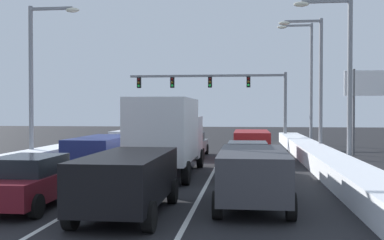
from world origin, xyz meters
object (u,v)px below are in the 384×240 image
at_px(box_truck_center_lane_second, 168,132).
at_px(suv_white_left_lane_third, 136,141).
at_px(suv_red_right_lane_third, 252,142).
at_px(roadside_sign_right, 370,92).
at_px(sedan_gray_center_lane_third, 190,144).
at_px(suv_navy_left_lane_second, 101,151).
at_px(street_lamp_right_near, 342,68).
at_px(sedan_tan_right_lane_second, 247,159).
at_px(street_lamp_right_mid, 315,75).
at_px(suv_black_center_lane_nearest, 128,178).
at_px(sedan_maroon_left_lane_nearest, 31,181).
at_px(street_lamp_right_far, 307,75).
at_px(street_lamp_left_mid, 38,71).
at_px(traffic_light_gantry, 225,88).
at_px(suv_charcoal_right_lane_nearest, 253,172).

height_order(box_truck_center_lane_second, suv_white_left_lane_third, box_truck_center_lane_second).
relative_size(suv_red_right_lane_third, roadside_sign_right, 0.89).
xyz_separation_m(sedan_gray_center_lane_third, suv_navy_left_lane_second, (-3.02, -8.14, 0.25)).
bearing_deg(sedan_gray_center_lane_third, suv_white_left_lane_third, -166.49).
height_order(sedan_gray_center_lane_third, street_lamp_right_near, street_lamp_right_near).
bearing_deg(sedan_tan_right_lane_second, street_lamp_right_mid, 65.10).
distance_m(suv_white_left_lane_third, roadside_sign_right, 15.12).
bearing_deg(box_truck_center_lane_second, street_lamp_right_near, 14.27).
distance_m(suv_black_center_lane_nearest, suv_navy_left_lane_second, 8.43).
height_order(box_truck_center_lane_second, sedan_maroon_left_lane_nearest, box_truck_center_lane_second).
bearing_deg(sedan_gray_center_lane_third, street_lamp_right_mid, 4.28).
height_order(suv_red_right_lane_third, box_truck_center_lane_second, box_truck_center_lane_second).
relative_size(suv_white_left_lane_third, street_lamp_right_far, 0.52).
bearing_deg(street_lamp_right_mid, roadside_sign_right, 23.71).
xyz_separation_m(suv_red_right_lane_third, suv_black_center_lane_nearest, (-3.51, -14.45, 0.00)).
distance_m(street_lamp_left_mid, roadside_sign_right, 20.04).
distance_m(suv_red_right_lane_third, roadside_sign_right, 8.87).
distance_m(sedan_tan_right_lane_second, sedan_gray_center_lane_third, 8.98).
bearing_deg(suv_red_right_lane_third, sedan_maroon_left_lane_nearest, -116.15).
bearing_deg(street_lamp_right_far, sedan_maroon_left_lane_nearest, -115.86).
bearing_deg(traffic_light_gantry, sedan_gray_center_lane_third, -96.96).
distance_m(suv_black_center_lane_nearest, traffic_light_gantry, 28.87).
distance_m(suv_red_right_lane_third, street_lamp_right_near, 7.38).
bearing_deg(street_lamp_right_near, street_lamp_right_far, 89.09).
bearing_deg(sedan_tan_right_lane_second, street_lamp_right_near, 24.06).
relative_size(box_truck_center_lane_second, sedan_maroon_left_lane_nearest, 1.60).
height_order(traffic_light_gantry, street_lamp_right_near, street_lamp_right_near).
xyz_separation_m(street_lamp_right_near, roadside_sign_right, (3.47, 8.53, -0.80)).
relative_size(street_lamp_right_mid, roadside_sign_right, 1.54).
bearing_deg(roadside_sign_right, suv_black_center_lane_nearest, -121.33).
height_order(sedan_tan_right_lane_second, suv_black_center_lane_nearest, suv_black_center_lane_nearest).
distance_m(suv_charcoal_right_lane_nearest, suv_black_center_lane_nearest, 3.74).
distance_m(sedan_tan_right_lane_second, suv_navy_left_lane_second, 6.53).
height_order(box_truck_center_lane_second, traffic_light_gantry, traffic_light_gantry).
bearing_deg(traffic_light_gantry, suv_red_right_lane_third, -81.10).
bearing_deg(suv_navy_left_lane_second, box_truck_center_lane_second, -3.33).
relative_size(street_lamp_right_mid, street_lamp_left_mid, 1.04).
bearing_deg(street_lamp_right_mid, suv_navy_left_lane_second, -140.63).
xyz_separation_m(suv_red_right_lane_third, street_lamp_right_near, (4.04, -4.88, 3.80)).
height_order(suv_white_left_lane_third, street_lamp_left_mid, street_lamp_left_mid).
relative_size(sedan_maroon_left_lane_nearest, roadside_sign_right, 0.82).
distance_m(sedan_maroon_left_lane_nearest, street_lamp_left_mid, 10.71).
bearing_deg(sedan_maroon_left_lane_nearest, traffic_light_gantry, 80.82).
bearing_deg(traffic_light_gantry, sedan_tan_right_lane_second, -84.66).
relative_size(suv_black_center_lane_nearest, suv_white_left_lane_third, 1.00).
distance_m(suv_charcoal_right_lane_nearest, sedan_maroon_left_lane_nearest, 6.64).
xyz_separation_m(suv_navy_left_lane_second, traffic_light_gantry, (4.57, 20.81, 3.87)).
height_order(box_truck_center_lane_second, roadside_sign_right, roadside_sign_right).
bearing_deg(street_lamp_left_mid, suv_navy_left_lane_second, -27.58).
bearing_deg(suv_red_right_lane_third, street_lamp_right_mid, 27.97).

